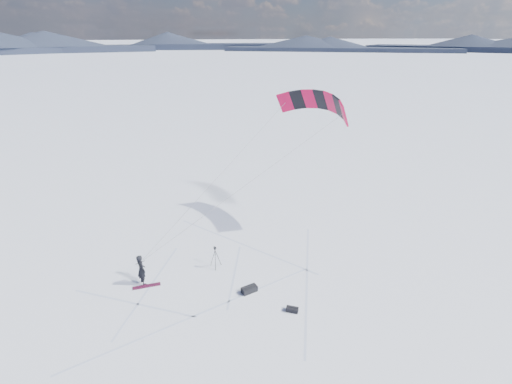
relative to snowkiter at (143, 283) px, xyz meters
name	(u,v)px	position (x,y,z in m)	size (l,w,h in m)	color
ground	(211,289)	(3.47, -1.82, 0.00)	(1800.00, 1800.00, 0.00)	white
horizon_hills	(208,243)	(3.47, -1.82, 2.95)	(704.47, 706.88, 8.00)	black
snow_tracks	(200,296)	(2.82, -2.18, 0.00)	(14.76, 10.25, 0.01)	#ABB7D5
snowkiter	(143,283)	(0.00, 0.00, 0.00)	(0.67, 0.44, 1.84)	black
snowboard	(147,286)	(0.16, -0.36, 0.02)	(1.51, 0.28, 0.04)	maroon
tripod	(215,254)	(4.26, 0.18, 0.90)	(0.66, 0.67, 1.40)	black
gear_bag_a	(249,289)	(5.42, -2.74, 0.17)	(0.93, 0.57, 0.39)	black
gear_bag_b	(292,309)	(6.98, -4.94, 0.12)	(0.67, 0.60, 0.28)	black
power_kite	(316,104)	(12.86, 4.60, 8.55)	(14.22, 7.53, 8.09)	#C60639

